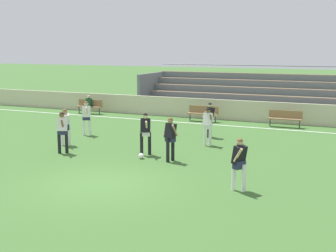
% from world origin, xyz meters
% --- Properties ---
extents(ground_plane, '(160.00, 160.00, 0.00)m').
position_xyz_m(ground_plane, '(0.00, 0.00, 0.00)').
color(ground_plane, '#3D662D').
extents(field_line_sideline, '(44.00, 0.12, 0.01)m').
position_xyz_m(field_line_sideline, '(0.00, 11.94, 0.00)').
color(field_line_sideline, white).
rests_on(field_line_sideline, ground).
extents(sideline_wall, '(48.00, 0.16, 1.20)m').
position_xyz_m(sideline_wall, '(0.00, 13.87, 0.60)').
color(sideline_wall, beige).
rests_on(sideline_wall, ground).
extents(bleacher_stand, '(18.66, 4.30, 3.06)m').
position_xyz_m(bleacher_stand, '(2.90, 16.95, 1.32)').
color(bleacher_stand, '#897051').
rests_on(bleacher_stand, ground).
extents(bench_near_wall_gap, '(1.80, 0.40, 0.90)m').
position_xyz_m(bench_near_wall_gap, '(-1.01, 12.77, 0.55)').
color(bench_near_wall_gap, olive).
rests_on(bench_near_wall_gap, ground).
extents(bench_near_bin, '(1.80, 0.40, 0.90)m').
position_xyz_m(bench_near_bin, '(-8.81, 12.77, 0.55)').
color(bench_near_bin, olive).
rests_on(bench_near_bin, ground).
extents(bench_far_right, '(1.80, 0.40, 0.90)m').
position_xyz_m(bench_far_right, '(3.67, 12.77, 0.55)').
color(bench_far_right, olive).
rests_on(bench_far_right, ground).
extents(spectator_seated, '(0.36, 0.42, 1.21)m').
position_xyz_m(spectator_seated, '(-8.81, 12.66, 0.70)').
color(spectator_seated, '#2D2D38').
rests_on(spectator_seated, ground).
extents(player_dark_deep_cover, '(0.55, 0.42, 1.69)m').
position_xyz_m(player_dark_deep_cover, '(0.93, 3.48, 1.01)').
color(player_dark_deep_cover, black).
rests_on(player_dark_deep_cover, ground).
extents(player_dark_on_ball, '(0.50, 0.73, 1.71)m').
position_xyz_m(player_dark_on_ball, '(-0.38, 4.02, 1.02)').
color(player_dark_on_ball, black).
rests_on(player_dark_on_ball, ground).
extents(player_white_overlapping, '(0.51, 0.71, 1.62)m').
position_xyz_m(player_white_overlapping, '(-4.41, 4.22, 0.96)').
color(player_white_overlapping, white).
rests_on(player_white_overlapping, ground).
extents(player_dark_trailing_run, '(0.47, 0.66, 1.62)m').
position_xyz_m(player_dark_trailing_run, '(4.21, 1.08, 0.96)').
color(player_dark_trailing_run, white).
rests_on(player_dark_trailing_run, ground).
extents(player_white_wide_left, '(0.45, 0.50, 1.67)m').
position_xyz_m(player_white_wide_left, '(1.32, 6.71, 1.00)').
color(player_white_wide_left, white).
rests_on(player_white_wide_left, ground).
extents(player_dark_challenging, '(0.65, 0.50, 1.68)m').
position_xyz_m(player_dark_challenging, '(0.82, 8.47, 1.00)').
color(player_dark_challenging, black).
rests_on(player_dark_challenging, ground).
extents(player_white_wide_right, '(0.50, 0.66, 1.70)m').
position_xyz_m(player_white_wide_right, '(-3.60, 2.95, 1.02)').
color(player_white_wide_right, black).
rests_on(player_white_wide_right, ground).
extents(player_white_pressing_high, '(0.48, 0.67, 1.68)m').
position_xyz_m(player_white_pressing_high, '(-4.86, 6.55, 1.00)').
color(player_white_pressing_high, white).
rests_on(player_white_pressing_high, ground).
extents(soccer_ball, '(0.22, 0.22, 0.22)m').
position_xyz_m(soccer_ball, '(-0.27, 3.41, 0.11)').
color(soccer_ball, white).
rests_on(soccer_ball, ground).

